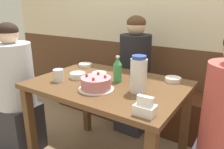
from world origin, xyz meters
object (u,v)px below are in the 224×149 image
(bowl_soup_white, at_px, (173,79))
(person_teal_shirt, at_px, (16,94))
(soju_bottle, at_px, (118,70))
(napkin_holder, at_px, (145,108))
(bowl_side_dish, at_px, (85,65))
(glass_water_tall, at_px, (58,75))
(water_pitcher, at_px, (139,74))
(bowl_rice_small, at_px, (99,74))
(bench_seat, at_px, (150,107))
(birthday_cake, at_px, (96,83))
(bowl_sauce_shallow, at_px, (78,75))
(person_pale_blue_shirt, at_px, (134,79))

(bowl_soup_white, height_order, person_teal_shirt, person_teal_shirt)
(soju_bottle, relative_size, napkin_holder, 1.79)
(bowl_side_dish, height_order, glass_water_tall, glass_water_tall)
(water_pitcher, height_order, bowl_soup_white, water_pitcher)
(bowl_rice_small, bearing_deg, person_teal_shirt, -154.45)
(bench_seat, relative_size, glass_water_tall, 27.23)
(birthday_cake, height_order, bowl_rice_small, birthday_cake)
(soju_bottle, bearing_deg, birthday_cake, -99.65)
(bowl_side_dish, relative_size, bowl_sauce_shallow, 1.00)
(person_teal_shirt, bearing_deg, water_pitcher, 10.48)
(bowl_rice_small, relative_size, bowl_sauce_shallow, 0.95)
(bowl_soup_white, bearing_deg, napkin_holder, -85.46)
(bowl_soup_white, xyz_separation_m, bowl_sauce_shallow, (-0.66, -0.33, 0.01))
(bench_seat, xyz_separation_m, soju_bottle, (0.05, -0.77, 0.63))
(water_pitcher, distance_m, bowl_rice_small, 0.44)
(napkin_holder, distance_m, person_teal_shirt, 1.29)
(soju_bottle, height_order, person_pale_blue_shirt, person_pale_blue_shirt)
(birthday_cake, height_order, person_pale_blue_shirt, person_pale_blue_shirt)
(bowl_rice_small, bearing_deg, person_pale_blue_shirt, 87.15)
(glass_water_tall, bearing_deg, person_teal_shirt, -173.00)
(napkin_holder, xyz_separation_m, person_teal_shirt, (-1.27, 0.07, -0.23))
(birthday_cake, distance_m, soju_bottle, 0.23)
(bowl_soup_white, distance_m, bowl_sauce_shallow, 0.74)
(bowl_soup_white, height_order, glass_water_tall, glass_water_tall)
(person_teal_shirt, bearing_deg, glass_water_tall, 7.00)
(bowl_sauce_shallow, distance_m, person_pale_blue_shirt, 0.75)
(soju_bottle, xyz_separation_m, napkin_holder, (0.40, -0.37, -0.05))
(water_pitcher, height_order, bowl_side_dish, water_pitcher)
(soju_bottle, relative_size, bowl_side_dish, 1.62)
(bowl_rice_small, height_order, person_teal_shirt, person_teal_shirt)
(bowl_rice_small, relative_size, person_pale_blue_shirt, 0.10)
(napkin_holder, height_order, bowl_sauce_shallow, napkin_holder)
(soju_bottle, distance_m, bowl_sauce_shallow, 0.33)
(person_teal_shirt, bearing_deg, bowl_soup_white, 23.28)
(napkin_holder, bearing_deg, person_pale_blue_shirt, 120.09)
(bench_seat, height_order, bowl_side_dish, bowl_side_dish)
(bench_seat, xyz_separation_m, person_pale_blue_shirt, (-0.11, -0.17, 0.35))
(bench_seat, bearing_deg, bowl_sauce_shallow, -106.46)
(bowl_rice_small, bearing_deg, glass_water_tall, -125.53)
(soju_bottle, distance_m, person_teal_shirt, 0.96)
(glass_water_tall, bearing_deg, bench_seat, 71.81)
(bowl_sauce_shallow, bearing_deg, napkin_holder, -20.70)
(birthday_cake, bearing_deg, glass_water_tall, -176.70)
(soju_bottle, relative_size, person_teal_shirt, 0.17)
(bench_seat, height_order, bowl_rice_small, bowl_rice_small)
(birthday_cake, distance_m, bowl_side_dish, 0.61)
(bowl_sauce_shallow, relative_size, person_pale_blue_shirt, 0.10)
(soju_bottle, bearing_deg, person_teal_shirt, -161.06)
(person_teal_shirt, bearing_deg, napkin_holder, -3.30)
(birthday_cake, bearing_deg, soju_bottle, 80.35)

